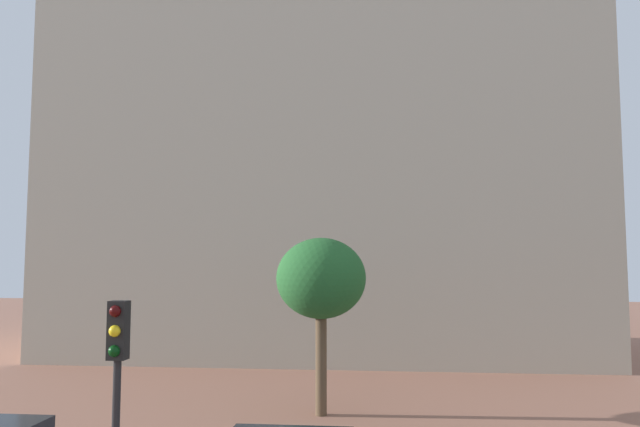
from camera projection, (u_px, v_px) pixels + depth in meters
The scene contains 3 objects.
landmark_building at pixel (327, 155), 32.55m from camera, with size 27.58×11.80×36.51m.
traffic_light_pole at pixel (116, 382), 8.97m from camera, with size 0.28×0.34×4.17m.
tree_curb_far at pixel (321, 280), 18.67m from camera, with size 2.86×2.86×5.56m.
Camera 1 is at (1.49, -5.25, 4.76)m, focal length 32.93 mm.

